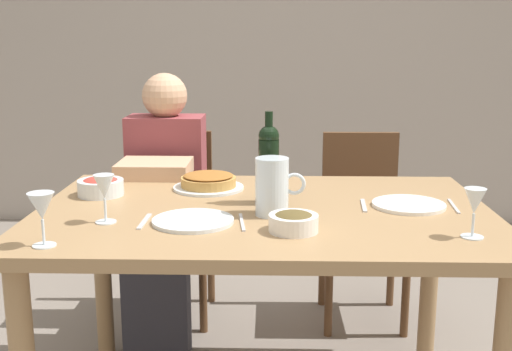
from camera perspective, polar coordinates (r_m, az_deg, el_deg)
The scene contains 19 objects.
back_wall at distance 4.49m, azimuth 1.21°, elevation 13.48°, with size 8.00×0.10×2.80m, color #A3998E.
dining_table at distance 2.13m, azimuth 0.69°, elevation -5.36°, with size 1.50×1.00×0.76m.
wine_bottle at distance 2.14m, azimuth 1.15°, elevation 1.00°, with size 0.07×0.07×0.31m.
water_pitcher at distance 2.01m, azimuth 1.48°, elevation -1.31°, with size 0.16×0.11×0.19m.
baked_tart at distance 2.37m, azimuth -4.29°, elevation -0.56°, with size 0.26×0.26×0.06m.
salad_bowl at distance 2.33m, azimuth -13.78°, elevation -0.91°, with size 0.16×0.16×0.07m.
olive_bowl at distance 1.86m, azimuth 3.39°, elevation -4.12°, with size 0.15×0.15×0.06m.
wine_glass_left_diner at distance 1.97m, azimuth -13.47°, elevation -1.18°, with size 0.06×0.06×0.15m.
wine_glass_right_diner at distance 1.80m, azimuth -18.70°, elevation -2.78°, with size 0.07×0.07×0.15m.
wine_glass_centre at distance 1.88m, azimuth 19.03°, elevation -2.38°, with size 0.06×0.06×0.14m.
dinner_plate_left_setting at distance 1.96m, azimuth -5.67°, elevation -4.06°, with size 0.25×0.25×0.01m, color silver.
dinner_plate_right_setting at distance 2.19m, azimuth 13.55°, elevation -2.56°, with size 0.24×0.24×0.01m, color white.
fork_left_setting at distance 1.98m, azimuth -9.99°, elevation -4.08°, with size 0.16×0.01×0.01m, color silver.
knife_left_setting at distance 1.94m, azimuth -1.27°, elevation -4.21°, with size 0.18×0.01×0.01m, color silver.
knife_right_setting at distance 2.22m, azimuth 17.33°, elevation -2.63°, with size 0.18×0.01×0.01m, color silver.
spoon_right_setting at distance 2.16m, azimuth 9.65°, elevation -2.66°, with size 0.16×0.01×0.01m, color silver.
chair_left at distance 3.07m, azimuth -7.49°, elevation -3.21°, with size 0.40×0.40×0.87m.
diner_left at distance 2.81m, azimuth -8.33°, elevation -2.15°, with size 0.34×0.50×1.16m.
chair_right at distance 3.04m, azimuth 9.45°, elevation -3.43°, with size 0.40×0.40×0.87m.
Camera 1 is at (0.03, -2.03, 1.32)m, focal length 44.55 mm.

